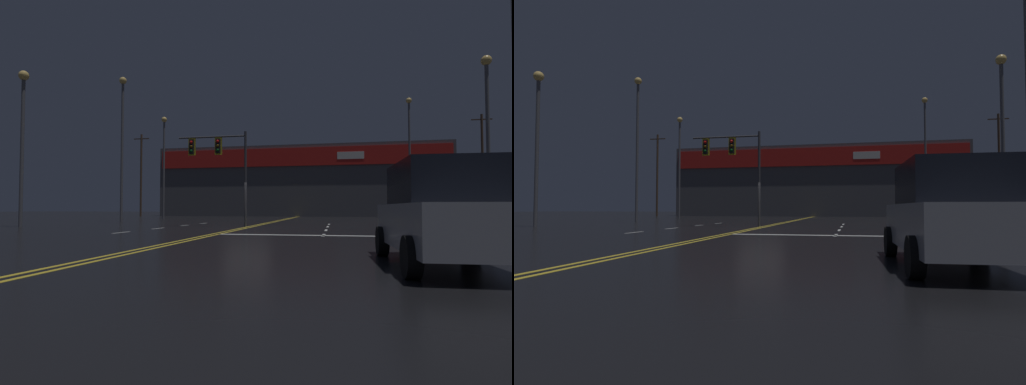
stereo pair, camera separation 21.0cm
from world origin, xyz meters
The scene contains 12 objects.
ground_plane centered at (0.00, 0.00, 0.00)m, with size 200.00×200.00×0.00m, color black.
road_markings centered at (0.74, -0.97, 0.00)m, with size 12.75×60.00×0.01m.
traffic_signal_median centered at (-1.89, 0.78, 4.11)m, with size 4.06×0.36×5.40m.
traffic_signal_corner_northeast centered at (9.36, 10.05, 2.41)m, with size 0.42×0.36×3.28m.
streetlight_near_right centered at (11.91, 20.48, 7.45)m, with size 0.56×0.56×12.06m.
streetlight_median_approach centered at (-11.57, 7.11, 7.06)m, with size 0.56×0.56×11.34m.
streetlight_far_left centered at (-12.56, 16.93, 6.58)m, with size 0.56×0.56×10.46m.
streetlight_far_right centered at (-12.54, -1.85, 5.69)m, with size 0.56×0.56×8.84m.
streetlight_far_median centered at (12.91, 2.58, 6.03)m, with size 0.56×0.56×9.44m.
parked_car centered at (6.72, -13.34, 0.95)m, with size 2.14×4.36×1.88m.
building_backdrop centered at (0.00, 33.89, 4.58)m, with size 37.09×10.23×9.12m.
utility_pole_row centered at (0.74, 27.99, 5.89)m, with size 44.05×0.26×11.74m.
Camera 1 is at (4.80, -21.08, 1.04)m, focal length 28.00 mm.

